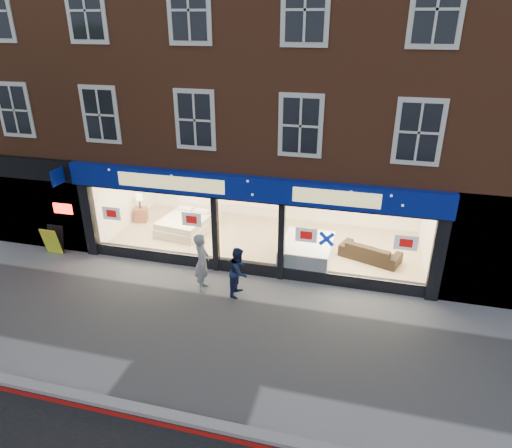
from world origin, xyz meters
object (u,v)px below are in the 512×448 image
at_px(a_board, 53,240).
at_px(pedestrian_grey, 202,262).
at_px(sofa, 370,251).
at_px(mattress_stack, 307,252).
at_px(display_bed, 187,223).
at_px(pedestrian_blue, 239,271).

relative_size(a_board, pedestrian_grey, 0.54).
distance_m(sofa, pedestrian_grey, 5.62).
bearing_deg(sofa, a_board, 31.26).
bearing_deg(a_board, mattress_stack, 10.45).
bearing_deg(a_board, display_bed, 36.83).
height_order(display_bed, pedestrian_grey, pedestrian_grey).
height_order(a_board, pedestrian_grey, pedestrian_grey).
distance_m(sofa, pedestrian_blue, 4.69).
height_order(sofa, pedestrian_grey, pedestrian_grey).
bearing_deg(sofa, mattress_stack, 41.73).
height_order(display_bed, a_board, display_bed).
relative_size(a_board, pedestrian_blue, 0.65).
xyz_separation_m(sofa, pedestrian_grey, (-4.75, -2.95, 0.52)).
distance_m(a_board, pedestrian_blue, 6.93).
xyz_separation_m(mattress_stack, sofa, (1.99, 0.79, -0.10)).
distance_m(pedestrian_grey, pedestrian_blue, 1.12).
height_order(mattress_stack, pedestrian_blue, pedestrian_blue).
relative_size(sofa, pedestrian_grey, 1.09).
bearing_deg(mattress_stack, sofa, 21.74).
height_order(display_bed, mattress_stack, display_bed).
distance_m(display_bed, a_board, 4.63).
height_order(a_board, pedestrian_blue, pedestrian_blue).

